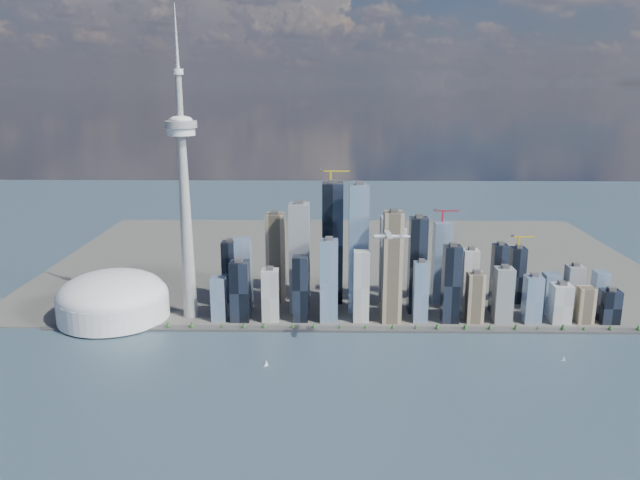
{
  "coord_description": "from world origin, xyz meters",
  "views": [
    {
      "loc": [
        -41.41,
        -779.11,
        423.42
      ],
      "look_at": [
        -58.17,
        260.0,
        162.15
      ],
      "focal_mm": 35.0,
      "sensor_mm": 36.0,
      "label": 1
    }
  ],
  "objects_px": {
    "needle_tower": "(184,192)",
    "sailboat_west": "(266,364)",
    "dome_stadium": "(113,298)",
    "airplane": "(391,236)",
    "sailboat_east": "(564,359)"
  },
  "relations": [
    {
      "from": "dome_stadium",
      "to": "sailboat_west",
      "type": "bearing_deg",
      "value": -33.04
    },
    {
      "from": "dome_stadium",
      "to": "airplane",
      "type": "bearing_deg",
      "value": -17.88
    },
    {
      "from": "needle_tower",
      "to": "dome_stadium",
      "type": "relative_size",
      "value": 2.75
    },
    {
      "from": "airplane",
      "to": "sailboat_east",
      "type": "distance_m",
      "value": 338.78
    },
    {
      "from": "needle_tower",
      "to": "sailboat_west",
      "type": "distance_m",
      "value": 349.84
    },
    {
      "from": "needle_tower",
      "to": "dome_stadium",
      "type": "distance_m",
      "value": 241.4
    },
    {
      "from": "sailboat_west",
      "to": "sailboat_east",
      "type": "bearing_deg",
      "value": -20.54
    },
    {
      "from": "sailboat_west",
      "to": "needle_tower",
      "type": "bearing_deg",
      "value": 104.26
    },
    {
      "from": "airplane",
      "to": "sailboat_west",
      "type": "distance_m",
      "value": 274.91
    },
    {
      "from": "airplane",
      "to": "needle_tower",
      "type": "bearing_deg",
      "value": 153.82
    },
    {
      "from": "sailboat_east",
      "to": "needle_tower",
      "type": "bearing_deg",
      "value": 178.02
    },
    {
      "from": "needle_tower",
      "to": "dome_stadium",
      "type": "bearing_deg",
      "value": -175.91
    },
    {
      "from": "needle_tower",
      "to": "airplane",
      "type": "xyz_separation_m",
      "value": [
        351.09,
        -168.47,
        -37.24
      ]
    },
    {
      "from": "dome_stadium",
      "to": "sailboat_west",
      "type": "distance_m",
      "value": 361.06
    },
    {
      "from": "needle_tower",
      "to": "airplane",
      "type": "distance_m",
      "value": 391.19
    }
  ]
}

